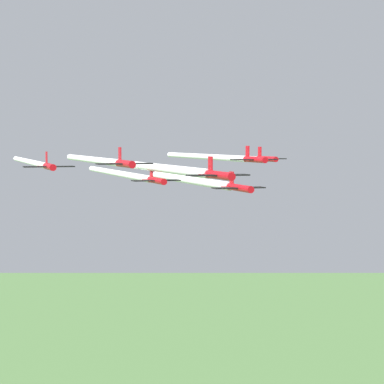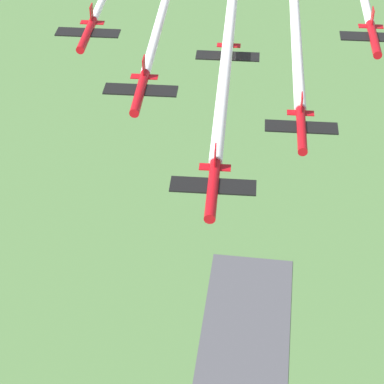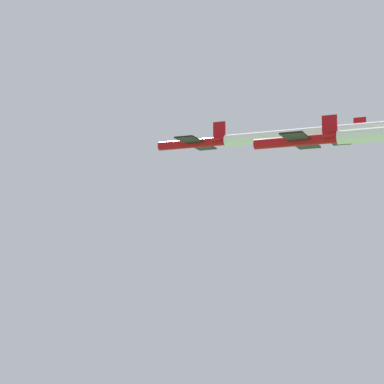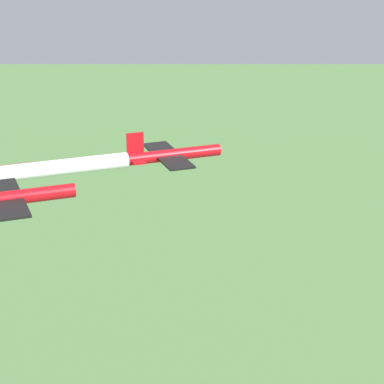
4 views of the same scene
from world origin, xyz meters
The scene contains 3 objects.
jet_0 centered at (20.82, 17.20, 171.00)m, with size 7.59×7.72×2.78m.
jet_1 centered at (22.22, 0.45, 168.42)m, with size 7.59×7.72×2.78m.
jet_2 centered at (36.14, 10.28, 172.09)m, with size 7.59×7.72×2.78m.
Camera 3 is at (-24.54, -54.36, 153.12)m, focal length 70.00 mm.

